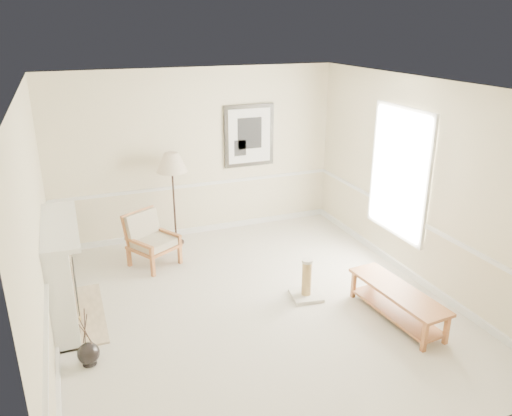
{
  "coord_description": "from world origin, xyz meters",
  "views": [
    {
      "loc": [
        -2.09,
        -5.43,
        3.58
      ],
      "look_at": [
        0.29,
        0.7,
        1.13
      ],
      "focal_mm": 35.0,
      "sensor_mm": 36.0,
      "label": 1
    }
  ],
  "objects_px": {
    "bench": "(397,299)",
    "scratching_post": "(306,286)",
    "floor_lamp": "(172,165)",
    "floor_vase": "(89,354)",
    "armchair": "(149,237)"
  },
  "relations": [
    {
      "from": "armchair",
      "to": "floor_lamp",
      "type": "height_order",
      "value": "floor_lamp"
    },
    {
      "from": "floor_lamp",
      "to": "scratching_post",
      "type": "height_order",
      "value": "floor_lamp"
    },
    {
      "from": "bench",
      "to": "armchair",
      "type": "bearing_deg",
      "value": 134.11
    },
    {
      "from": "armchair",
      "to": "bench",
      "type": "bearing_deg",
      "value": -76.46
    },
    {
      "from": "floor_lamp",
      "to": "scratching_post",
      "type": "xyz_separation_m",
      "value": [
        1.27,
        -2.44,
        -1.22
      ]
    },
    {
      "from": "floor_vase",
      "to": "floor_lamp",
      "type": "bearing_deg",
      "value": 60.28
    },
    {
      "from": "floor_lamp",
      "to": "bench",
      "type": "relative_size",
      "value": 1.06
    },
    {
      "from": "floor_vase",
      "to": "armchair",
      "type": "height_order",
      "value": "armchair"
    },
    {
      "from": "floor_lamp",
      "to": "scratching_post",
      "type": "bearing_deg",
      "value": -62.45
    },
    {
      "from": "floor_lamp",
      "to": "bench",
      "type": "height_order",
      "value": "floor_lamp"
    },
    {
      "from": "floor_vase",
      "to": "scratching_post",
      "type": "relative_size",
      "value": 1.24
    },
    {
      "from": "scratching_post",
      "to": "bench",
      "type": "bearing_deg",
      "value": -47.01
    },
    {
      "from": "bench",
      "to": "floor_vase",
      "type": "bearing_deg",
      "value": 172.77
    },
    {
      "from": "bench",
      "to": "scratching_post",
      "type": "height_order",
      "value": "scratching_post"
    },
    {
      "from": "floor_vase",
      "to": "scratching_post",
      "type": "xyz_separation_m",
      "value": [
        2.9,
        0.42,
        0.05
      ]
    }
  ]
}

